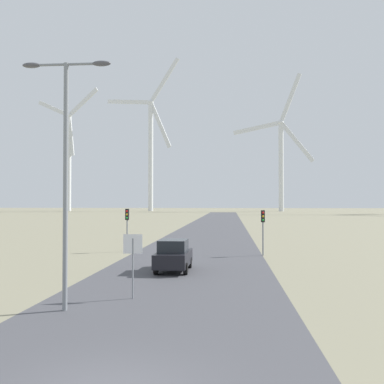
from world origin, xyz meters
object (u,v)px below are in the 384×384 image
(streetlamp, at_px, (66,152))
(traffic_light_post_near_right, at_px, (263,222))
(traffic_light_post_near_left, at_px, (127,220))
(wind_turbine_far_left, at_px, (69,152))
(stop_sign_near, at_px, (133,254))
(wind_turbine_left, at_px, (151,143))
(car_approaching, at_px, (173,255))
(wind_turbine_center, at_px, (281,154))

(streetlamp, relative_size, traffic_light_post_near_right, 2.73)
(traffic_light_post_near_left, bearing_deg, wind_turbine_far_left, 111.71)
(stop_sign_near, bearing_deg, traffic_light_post_near_left, 103.82)
(traffic_light_post_near_left, distance_m, wind_turbine_left, 170.20)
(stop_sign_near, relative_size, traffic_light_post_near_right, 0.79)
(stop_sign_near, height_order, car_approaching, stop_sign_near)
(traffic_light_post_near_right, bearing_deg, wind_turbine_left, 102.90)
(traffic_light_post_near_right, xyz_separation_m, wind_turbine_left, (-38.29, 167.20, 28.37))
(stop_sign_near, relative_size, car_approaching, 0.65)
(car_approaching, bearing_deg, traffic_light_post_near_left, 117.09)
(wind_turbine_far_left, bearing_deg, stop_sign_near, -69.02)
(stop_sign_near, xyz_separation_m, wind_turbine_far_left, (-69.20, 180.42, 25.14))
(streetlamp, relative_size, traffic_light_post_near_left, 2.67)
(streetlamp, xyz_separation_m, car_approaching, (2.81, 9.73, -4.96))
(traffic_light_post_near_right, relative_size, wind_turbine_far_left, 0.06)
(wind_turbine_center, bearing_deg, wind_turbine_left, 178.05)
(traffic_light_post_near_left, relative_size, wind_turbine_center, 0.06)
(streetlamp, distance_m, stop_sign_near, 5.02)
(streetlamp, bearing_deg, wind_turbine_far_left, 110.18)
(traffic_light_post_near_right, bearing_deg, stop_sign_near, -112.54)
(traffic_light_post_near_right, xyz_separation_m, wind_turbine_center, (20.06, 165.22, 22.65))
(car_approaching, relative_size, wind_turbine_far_left, 0.07)
(wind_turbine_far_left, distance_m, wind_turbine_left, 37.68)
(wind_turbine_far_left, xyz_separation_m, wind_turbine_left, (37.40, 2.44, 3.86))
(streetlamp, bearing_deg, wind_turbine_center, 81.12)
(traffic_light_post_near_right, relative_size, car_approaching, 0.82)
(traffic_light_post_near_left, bearing_deg, stop_sign_near, -76.18)
(stop_sign_near, bearing_deg, car_approaching, 84.28)
(traffic_light_post_near_left, bearing_deg, wind_turbine_center, 79.33)
(wind_turbine_left, xyz_separation_m, wind_turbine_center, (58.35, -1.99, -5.72))
(car_approaching, distance_m, wind_turbine_far_left, 188.33)
(wind_turbine_center, bearing_deg, wind_turbine_far_left, -179.73)
(traffic_light_post_near_right, bearing_deg, wind_turbine_far_left, 114.67)
(wind_turbine_center, bearing_deg, car_approaching, -98.46)
(streetlamp, xyz_separation_m, wind_turbine_center, (28.61, 183.09, 19.27))
(traffic_light_post_near_right, bearing_deg, car_approaching, -125.20)
(streetlamp, bearing_deg, wind_turbine_left, 99.13)
(streetlamp, height_order, traffic_light_post_near_right, streetlamp)
(car_approaching, distance_m, wind_turbine_left, 180.84)
(car_approaching, relative_size, wind_turbine_left, 0.06)
(traffic_light_post_near_left, height_order, wind_turbine_left, wind_turbine_left)
(stop_sign_near, distance_m, traffic_light_post_near_left, 17.83)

